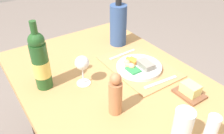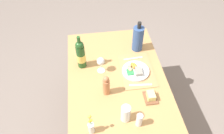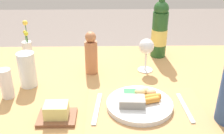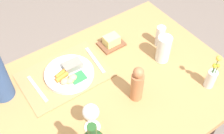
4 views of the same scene
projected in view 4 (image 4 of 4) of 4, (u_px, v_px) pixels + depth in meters
dining_table at (99, 105)px, 1.34m from camera, size 1.31×0.84×0.73m
placemat at (65, 75)px, 1.35m from camera, size 0.42×0.29×0.01m
dinner_plate at (69, 73)px, 1.33m from camera, size 0.24×0.24×0.05m
fork at (95, 60)px, 1.40m from camera, size 0.03×0.19×0.00m
knife at (37, 89)px, 1.29m from camera, size 0.02×0.18×0.00m
flower_vase at (211, 77)px, 1.26m from camera, size 0.05×0.05×0.20m
water_tumbler at (163, 50)px, 1.37m from camera, size 0.07×0.07×0.15m
salt_shaker at (160, 36)px, 1.45m from camera, size 0.05×0.05×0.12m
wine_glass at (91, 113)px, 1.08m from camera, size 0.07×0.07×0.15m
pepper_mill at (137, 84)px, 1.20m from camera, size 0.06×0.06×0.19m
butter_dish at (111, 42)px, 1.47m from camera, size 0.13×0.10×0.06m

